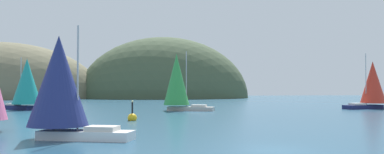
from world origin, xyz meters
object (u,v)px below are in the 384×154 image
(sailboat_teal_sail, at_px, (26,83))
(channel_buoy, at_px, (132,117))
(sailboat_scarlet_sail, at_px, (372,84))
(sailboat_green_sail, at_px, (178,81))
(sailboat_navy_sail, at_px, (61,85))

(sailboat_teal_sail, height_order, channel_buoy, sailboat_teal_sail)
(sailboat_scarlet_sail, relative_size, channel_buoy, 3.89)
(sailboat_scarlet_sail, xyz_separation_m, sailboat_green_sail, (-36.54, -0.89, 0.44))
(sailboat_teal_sail, distance_m, sailboat_navy_sail, 45.52)
(sailboat_scarlet_sail, relative_size, sailboat_green_sail, 1.02)
(sailboat_navy_sail, bearing_deg, sailboat_green_sail, 70.36)
(sailboat_green_sail, distance_m, sailboat_teal_sail, 26.74)
(sailboat_teal_sail, xyz_separation_m, channel_buoy, (18.15, -26.70, -4.40))
(sailboat_navy_sail, bearing_deg, sailboat_scarlet_sail, 37.53)
(sailboat_green_sail, xyz_separation_m, channel_buoy, (-7.84, -20.42, -4.62))
(sailboat_scarlet_sail, height_order, sailboat_teal_sail, sailboat_scarlet_sail)
(sailboat_green_sail, relative_size, sailboat_teal_sail, 1.08)
(sailboat_teal_sail, relative_size, sailboat_navy_sail, 1.08)
(channel_buoy, bearing_deg, sailboat_navy_sail, -107.99)
(sailboat_scarlet_sail, relative_size, sailboat_teal_sail, 1.10)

